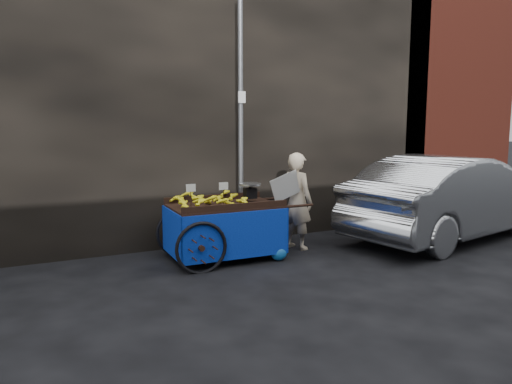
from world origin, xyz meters
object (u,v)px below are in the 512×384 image
vendor (297,201)px  banana_cart (221,210)px  plastic_bag (279,253)px  parked_car (452,197)px

vendor → banana_cart: bearing=70.7°
vendor → plastic_bag: size_ratio=6.10×
vendor → parked_car: size_ratio=0.35×
parked_car → vendor: bearing=67.5°
banana_cart → vendor: bearing=3.2°
banana_cart → plastic_bag: 1.05m
plastic_bag → vendor: bearing=40.3°
plastic_bag → parked_car: (3.37, -0.05, 0.61)m
plastic_bag → parked_car: bearing=-0.8°
plastic_bag → banana_cart: bearing=148.6°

